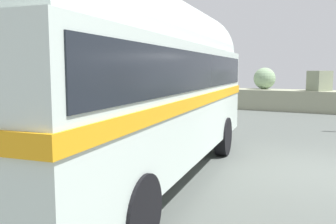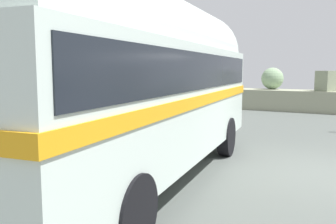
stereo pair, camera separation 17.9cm
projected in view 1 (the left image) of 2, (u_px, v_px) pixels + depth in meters
ground at (328, 174)px, 7.54m from camera, size 32.00×26.00×0.02m
vintage_coach at (140, 76)px, 6.86m from camera, size 3.59×8.84×3.70m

